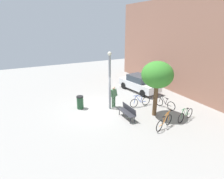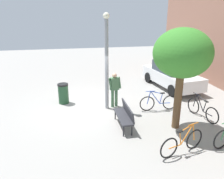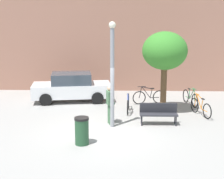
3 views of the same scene
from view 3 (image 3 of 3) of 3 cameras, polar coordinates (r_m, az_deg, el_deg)
ground_plane at (r=13.14m, az=-1.70°, el=-7.57°), size 36.00×36.00×0.00m
building_facade at (r=21.22m, az=-0.32°, el=11.50°), size 18.71×2.00×8.36m
lamppost at (r=13.34m, az=0.04°, el=3.31°), size 0.28×0.28×4.33m
person_by_lamppost at (r=14.01m, az=-0.37°, el=-2.17°), size 0.41×0.63×1.67m
park_bench at (r=14.20m, az=8.05°, el=-3.85°), size 1.60×0.48×0.92m
plaza_tree at (r=15.72m, az=9.11°, el=6.50°), size 2.12×2.12×3.86m
bicycle_green at (r=17.69m, az=13.38°, el=-1.40°), size 0.47×1.77×0.97m
bicycle_black at (r=17.53m, az=6.43°, el=-1.26°), size 1.78×0.42×0.97m
bicycle_orange at (r=15.90m, az=15.07°, el=-3.01°), size 0.60×1.74×0.97m
bicycle_blue at (r=16.00m, az=2.79°, el=-2.51°), size 0.14×1.81×0.97m
parked_car_white at (r=18.08m, az=-7.00°, el=0.41°), size 4.41×2.30×1.55m
trash_bin at (r=11.92m, az=-5.24°, el=-7.13°), size 0.52×0.52×1.00m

